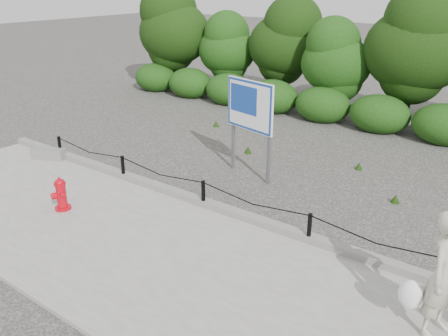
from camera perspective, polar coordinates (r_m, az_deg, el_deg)
ground at (r=10.26m, az=-2.47°, el=-5.02°), size 90.00×90.00×0.00m
sidewalk at (r=8.98m, az=-10.62°, el=-9.38°), size 14.00×4.00×0.08m
curb at (r=10.22m, az=-2.31°, el=-4.17°), size 14.00×0.22×0.14m
chain_barrier at (r=10.06m, az=-2.51°, el=-2.71°), size 10.06×0.06×0.60m
treeline at (r=16.93m, az=19.19°, el=13.44°), size 20.43×3.54×4.57m
fire_hydrant at (r=10.52m, az=-19.03°, el=-3.01°), size 0.44×0.44×0.72m
pedestrian at (r=7.05m, az=24.83°, el=-11.79°), size 0.82×0.76×1.84m
concrete_block at (r=13.66m, az=-20.35°, el=1.64°), size 0.94×0.65×0.28m
advertising_sign at (r=11.39m, az=3.11°, el=6.99°), size 1.49×0.44×2.43m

